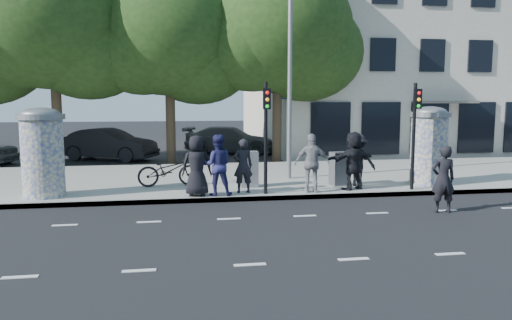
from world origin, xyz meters
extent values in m
plane|color=black|center=(0.00, 0.00, 0.00)|extent=(120.00, 120.00, 0.00)
cube|color=gray|center=(0.00, 7.50, 0.07)|extent=(40.00, 8.00, 0.15)
cube|color=slate|center=(0.00, 3.55, 0.07)|extent=(40.00, 0.10, 0.16)
cube|color=silver|center=(0.00, -2.20, 0.00)|extent=(32.00, 0.12, 0.01)
cube|color=silver|center=(0.00, 1.40, 0.00)|extent=(32.00, 0.12, 0.01)
cylinder|color=beige|center=(-7.20, 4.50, 1.30)|extent=(1.20, 1.20, 2.30)
cylinder|color=slate|center=(-7.20, 4.50, 2.53)|extent=(1.36, 1.36, 0.16)
ellipsoid|color=slate|center=(-7.20, 4.50, 2.61)|extent=(1.10, 1.10, 0.38)
cylinder|color=beige|center=(5.20, 4.70, 1.30)|extent=(1.20, 1.20, 2.30)
cylinder|color=slate|center=(5.20, 4.70, 2.53)|extent=(1.36, 1.36, 0.16)
ellipsoid|color=slate|center=(5.20, 4.70, 2.61)|extent=(1.10, 1.10, 0.38)
cylinder|color=black|center=(-0.60, 3.85, 1.85)|extent=(0.11, 0.11, 3.40)
cube|color=black|center=(-0.60, 3.67, 3.05)|extent=(0.22, 0.14, 0.62)
cylinder|color=black|center=(4.20, 3.85, 1.85)|extent=(0.11, 0.11, 3.40)
cube|color=black|center=(4.20, 3.67, 3.05)|extent=(0.22, 0.14, 0.62)
cylinder|color=slate|center=(0.80, 6.70, 4.15)|extent=(0.16, 0.16, 8.00)
cylinder|color=#38281C|center=(-8.50, 12.50, 2.36)|extent=(0.44, 0.44, 4.73)
ellipsoid|color=#193312|center=(-8.50, 12.50, 6.51)|extent=(7.20, 7.20, 6.12)
cylinder|color=#38281C|center=(-3.50, 12.70, 2.21)|extent=(0.44, 0.44, 4.41)
ellipsoid|color=#193312|center=(-3.50, 12.70, 6.08)|extent=(6.80, 6.80, 5.78)
cylinder|color=#38281C|center=(1.50, 12.30, 2.29)|extent=(0.44, 0.44, 4.59)
ellipsoid|color=#193312|center=(1.50, 12.30, 6.32)|extent=(7.00, 7.00, 5.95)
cube|color=#BBAD9C|center=(12.00, 20.00, 6.00)|extent=(20.00, 15.00, 12.00)
cube|color=black|center=(12.00, 12.45, 1.60)|extent=(18.00, 0.10, 2.60)
cube|color=#59544C|center=(10.00, 12.10, 2.90)|extent=(3.20, 0.90, 0.12)
cube|color=#194C8C|center=(2.50, 12.45, 3.20)|extent=(1.60, 0.06, 0.30)
imported|color=black|center=(-2.69, 3.85, 1.07)|extent=(0.93, 0.63, 1.84)
imported|color=black|center=(-1.26, 4.15, 0.99)|extent=(0.63, 0.43, 1.68)
imported|color=navy|center=(-2.08, 3.85, 1.07)|extent=(0.95, 0.76, 1.85)
imported|color=black|center=(2.71, 4.74, 1.02)|extent=(1.29, 1.04, 1.74)
imported|color=gray|center=(0.87, 3.85, 1.07)|extent=(1.16, 0.77, 1.84)
imported|color=black|center=(2.31, 4.13, 1.09)|extent=(1.85, 1.16, 1.87)
imported|color=black|center=(3.77, 1.24, 0.91)|extent=(0.70, 0.49, 1.82)
imported|color=black|center=(-3.55, 5.73, 0.69)|extent=(0.96, 2.11, 1.07)
cube|color=gray|center=(-0.91, 5.15, 0.74)|extent=(0.58, 0.44, 1.18)
cube|color=slate|center=(2.11, 4.96, 0.72)|extent=(0.62, 0.51, 1.13)
imported|color=black|center=(-6.61, 14.72, 0.79)|extent=(3.44, 5.08, 1.59)
imported|color=#505457|center=(-0.22, 16.99, 0.75)|extent=(3.46, 5.54, 1.50)
camera|label=1|loc=(-3.33, -11.00, 3.04)|focal=35.00mm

